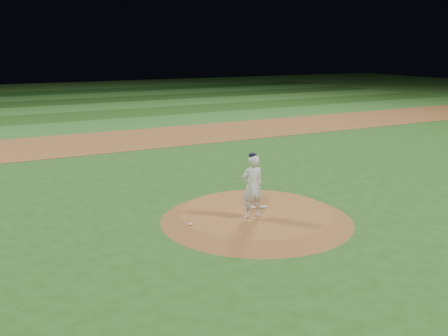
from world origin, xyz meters
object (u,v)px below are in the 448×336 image
object	(u,v)px
pitchers_mound	(256,216)
rosin_bag	(191,224)
pitching_rubber	(255,207)
pitcher_on_mound	(252,186)

from	to	relation	value
pitchers_mound	rosin_bag	world-z (taller)	rosin_bag
pitching_rubber	rosin_bag	world-z (taller)	rosin_bag
pitchers_mound	pitching_rubber	distance (m)	0.35
pitching_rubber	pitcher_on_mound	size ratio (longest dim) A/B	0.37
pitching_rubber	pitcher_on_mound	distance (m)	1.21
pitching_rubber	rosin_bag	xyz separation A→B (m)	(-2.27, -0.44, 0.01)
pitcher_on_mound	pitchers_mound	bearing A→B (deg)	44.71
pitchers_mound	pitcher_on_mound	distance (m)	1.15
rosin_bag	pitcher_on_mound	distance (m)	1.97
pitcher_on_mound	rosin_bag	bearing A→B (deg)	172.97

